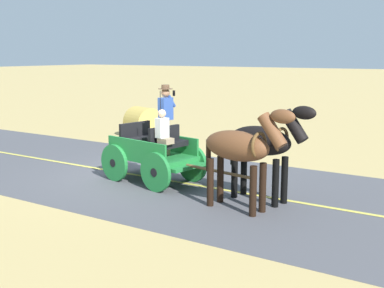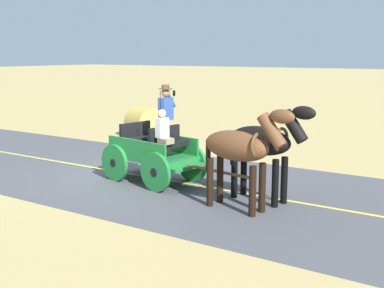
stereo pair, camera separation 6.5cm
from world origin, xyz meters
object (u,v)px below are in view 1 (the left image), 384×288
object	(u,v)px
horse_drawn_carriage	(155,151)
hay_bale	(143,122)
horse_near_side	(264,143)
horse_off_side	(241,149)

from	to	relation	value
horse_drawn_carriage	hay_bale	world-z (taller)	horse_drawn_carriage
horse_drawn_carriage	hay_bale	bearing A→B (deg)	-139.08
horse_drawn_carriage	horse_near_side	size ratio (longest dim) A/B	2.04
horse_off_side	horse_drawn_carriage	bearing A→B (deg)	-107.27
horse_drawn_carriage	horse_off_side	world-z (taller)	horse_drawn_carriage
horse_drawn_carriage	horse_near_side	bearing A→B (deg)	88.68
horse_near_side	hay_bale	xyz separation A→B (m)	(-5.30, -7.59, -0.72)
horse_drawn_carriage	horse_near_side	xyz separation A→B (m)	(0.07, 3.06, 0.51)
horse_near_side	hay_bale	bearing A→B (deg)	-124.92
horse_drawn_carriage	horse_near_side	distance (m)	3.10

